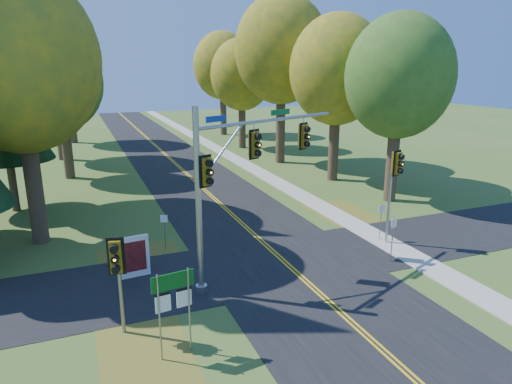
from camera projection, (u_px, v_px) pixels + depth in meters
name	position (u px, v px, depth m)	size (l,w,h in m)	color
ground	(302.00, 278.00, 20.69)	(160.00, 160.00, 0.00)	#375B20
road_main	(302.00, 278.00, 20.69)	(8.00, 160.00, 0.02)	black
road_cross	(283.00, 261.00, 22.47)	(60.00, 6.00, 0.02)	black
centerline_left	(300.00, 278.00, 20.65)	(0.10, 160.00, 0.01)	gold
centerline_right	(304.00, 277.00, 20.72)	(0.10, 160.00, 0.01)	gold
sidewalk_east	(412.00, 257.00, 22.91)	(1.60, 160.00, 0.06)	#9E998E
leaf_patch_w_near	(143.00, 266.00, 21.92)	(4.00, 6.00, 0.00)	brown
leaf_patch_e	(355.00, 220.00, 28.49)	(3.50, 8.00, 0.00)	brown
leaf_patch_w_far	(145.00, 353.00, 15.31)	(3.00, 5.00, 0.00)	brown
tree_w_a	(19.00, 62.00, 22.52)	(8.00, 8.00, 14.15)	#38281C
tree_e_a	(399.00, 77.00, 30.39)	(7.20, 7.20, 12.73)	#38281C
tree_w_b	(17.00, 48.00, 28.24)	(8.60, 8.60, 15.38)	#38281C
tree_e_b	(337.00, 71.00, 36.15)	(7.60, 7.60, 13.33)	#38281C
tree_w_c	(61.00, 83.00, 36.98)	(6.80, 6.80, 11.91)	#38281C
tree_e_c	(282.00, 50.00, 42.53)	(8.80, 8.80, 15.79)	#38281C
tree_w_d	(53.00, 60.00, 44.06)	(8.20, 8.20, 14.56)	#38281C
tree_e_d	(242.00, 75.00, 51.17)	(7.00, 7.00, 12.32)	#38281C
tree_w_e	(66.00, 58.00, 54.16)	(8.40, 8.40, 14.97)	#38281C
tree_e_e	(223.00, 66.00, 60.91)	(7.80, 7.80, 13.74)	#38281C
traffic_mast	(238.00, 169.00, 19.46)	(8.03, 3.75, 7.85)	#96999E
east_signal_pole	(395.00, 174.00, 23.58)	(0.58, 0.69, 5.15)	#9A9EA2
ped_signal_pole	(117.00, 264.00, 15.53)	(0.59, 0.69, 3.77)	gray
route_sign_cluster	(174.00, 297.00, 14.66)	(1.42, 0.25, 3.05)	gray
info_kiosk	(134.00, 257.00, 20.57)	(1.42, 0.34, 1.95)	silver
reg_sign_e_north	(381.00, 215.00, 24.84)	(0.40, 0.07, 2.08)	gray
reg_sign_e_south	(393.00, 231.00, 22.00)	(0.43, 0.17, 2.33)	gray
reg_sign_w	(164.00, 225.00, 23.61)	(0.36, 0.15, 1.95)	gray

